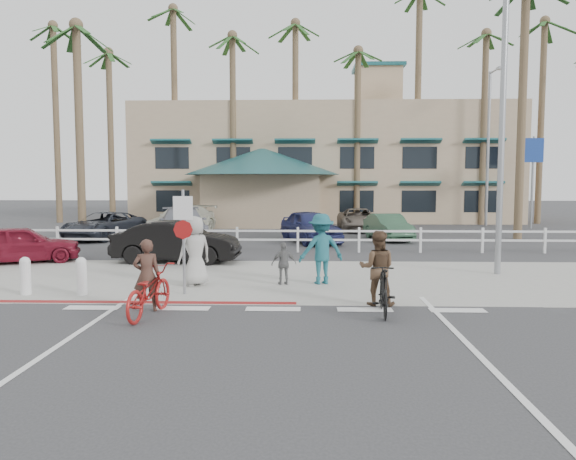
{
  "coord_description": "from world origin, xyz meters",
  "views": [
    {
      "loc": [
        0.71,
        -11.45,
        2.81
      ],
      "look_at": [
        0.23,
        3.49,
        1.5
      ],
      "focal_mm": 35.0,
      "sensor_mm": 36.0,
      "label": 1
    }
  ],
  "objects_px": {
    "sign_post": "(184,236)",
    "car_white_sedan": "(176,242)",
    "bike_black": "(383,291)",
    "car_red_compact": "(21,244)",
    "bike_red": "(149,291)"
  },
  "relations": [
    {
      "from": "bike_black",
      "to": "car_red_compact",
      "type": "distance_m",
      "value": 13.47
    },
    {
      "from": "bike_red",
      "to": "car_white_sedan",
      "type": "distance_m",
      "value": 7.85
    },
    {
      "from": "car_white_sedan",
      "to": "car_red_compact",
      "type": "height_order",
      "value": "car_white_sedan"
    },
    {
      "from": "car_red_compact",
      "to": "sign_post",
      "type": "bearing_deg",
      "value": -152.28
    },
    {
      "from": "car_red_compact",
      "to": "bike_black",
      "type": "bearing_deg",
      "value": -147.0
    },
    {
      "from": "bike_red",
      "to": "car_white_sedan",
      "type": "xyz_separation_m",
      "value": [
        -1.21,
        7.76,
        0.18
      ]
    },
    {
      "from": "bike_red",
      "to": "car_red_compact",
      "type": "distance_m",
      "value": 9.93
    },
    {
      "from": "car_red_compact",
      "to": "car_white_sedan",
      "type": "bearing_deg",
      "value": -111.91
    },
    {
      "from": "bike_black",
      "to": "car_white_sedan",
      "type": "bearing_deg",
      "value": -47.08
    },
    {
      "from": "bike_black",
      "to": "car_white_sedan",
      "type": "xyz_separation_m",
      "value": [
        -6.1,
        7.44,
        0.2
      ]
    },
    {
      "from": "sign_post",
      "to": "car_red_compact",
      "type": "relative_size",
      "value": 0.76
    },
    {
      "from": "sign_post",
      "to": "car_white_sedan",
      "type": "relative_size",
      "value": 0.67
    },
    {
      "from": "sign_post",
      "to": "bike_black",
      "type": "xyz_separation_m",
      "value": [
        4.64,
        -1.99,
        -0.94
      ]
    },
    {
      "from": "bike_black",
      "to": "car_white_sedan",
      "type": "relative_size",
      "value": 0.39
    },
    {
      "from": "bike_black",
      "to": "car_white_sedan",
      "type": "height_order",
      "value": "car_white_sedan"
    }
  ]
}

